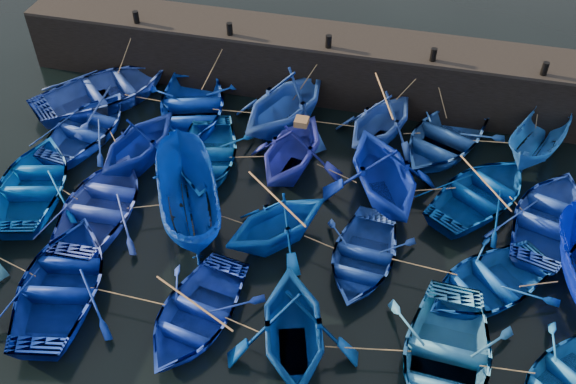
% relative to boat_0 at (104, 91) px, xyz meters
% --- Properties ---
extents(ground, '(120.00, 120.00, 0.00)m').
position_rel_boat_0_xyz_m(ground, '(8.82, -7.40, -0.60)').
color(ground, black).
rests_on(ground, ground).
extents(quay_wall, '(26.00, 2.50, 2.50)m').
position_rel_boat_0_xyz_m(quay_wall, '(8.82, 3.10, 0.65)').
color(quay_wall, black).
rests_on(quay_wall, ground).
extents(quay_top, '(26.00, 2.50, 0.12)m').
position_rel_boat_0_xyz_m(quay_top, '(8.82, 3.10, 1.96)').
color(quay_top, black).
rests_on(quay_top, quay_wall).
extents(bollard_0, '(0.24, 0.24, 0.50)m').
position_rel_boat_0_xyz_m(bollard_0, '(0.82, 2.20, 2.27)').
color(bollard_0, black).
rests_on(bollard_0, quay_top).
extents(bollard_1, '(0.24, 0.24, 0.50)m').
position_rel_boat_0_xyz_m(bollard_1, '(4.82, 2.20, 2.27)').
color(bollard_1, black).
rests_on(bollard_1, quay_top).
extents(bollard_2, '(0.24, 0.24, 0.50)m').
position_rel_boat_0_xyz_m(bollard_2, '(8.82, 2.20, 2.27)').
color(bollard_2, black).
rests_on(bollard_2, quay_top).
extents(bollard_3, '(0.24, 0.24, 0.50)m').
position_rel_boat_0_xyz_m(bollard_3, '(12.82, 2.20, 2.27)').
color(bollard_3, black).
rests_on(bollard_3, quay_top).
extents(bollard_4, '(0.24, 0.24, 0.50)m').
position_rel_boat_0_xyz_m(bollard_4, '(16.82, 2.20, 2.27)').
color(bollard_4, black).
rests_on(bollard_4, quay_top).
extents(boat_0, '(6.95, 7.08, 1.20)m').
position_rel_boat_0_xyz_m(boat_0, '(0.00, 0.00, 0.00)').
color(boat_0, '#213D94').
rests_on(boat_0, ground).
extents(boat_1, '(5.39, 6.41, 1.14)m').
position_rel_boat_0_xyz_m(boat_1, '(3.82, -0.08, -0.03)').
color(boat_1, '#0732BD').
rests_on(boat_1, ground).
extents(boat_2, '(5.74, 6.10, 2.56)m').
position_rel_boat_0_xyz_m(boat_2, '(7.64, 0.11, 0.68)').
color(boat_2, '#1D45A0').
rests_on(boat_2, ground).
extents(boat_3, '(4.77, 5.05, 2.11)m').
position_rel_boat_0_xyz_m(boat_3, '(11.33, 0.18, 0.45)').
color(boat_3, '#2348A2').
rests_on(boat_3, ground).
extents(boat_4, '(5.33, 6.07, 1.05)m').
position_rel_boat_0_xyz_m(boat_4, '(13.74, 0.37, -0.08)').
color(boat_4, navy).
rests_on(boat_4, ground).
extents(boat_5, '(3.09, 4.51, 1.63)m').
position_rel_boat_0_xyz_m(boat_5, '(17.07, 0.58, 0.22)').
color(boat_5, '#1A529E').
rests_on(boat_5, ground).
extents(boat_6, '(3.96, 5.07, 0.96)m').
position_rel_boat_0_xyz_m(boat_6, '(0.40, -2.27, -0.12)').
color(boat_6, '#193BA6').
rests_on(boat_6, ground).
extents(boat_7, '(4.33, 4.72, 2.09)m').
position_rel_boat_0_xyz_m(boat_7, '(3.06, -3.25, 0.45)').
color(boat_7, navy).
rests_on(boat_7, ground).
extents(boat_8, '(4.29, 5.28, 0.97)m').
position_rel_boat_0_xyz_m(boat_8, '(5.38, -2.77, -0.12)').
color(boat_8, blue).
rests_on(boat_8, ground).
extents(boat_9, '(4.27, 4.73, 2.20)m').
position_rel_boat_0_xyz_m(boat_9, '(8.54, -2.37, 0.50)').
color(boat_9, '#1F2898').
rests_on(boat_9, ground).
extents(boat_10, '(5.70, 6.00, 2.48)m').
position_rel_boat_0_xyz_m(boat_10, '(11.87, -2.99, 0.64)').
color(boat_10, '#0721A5').
rests_on(boat_10, ground).
extents(boat_11, '(5.39, 5.76, 0.97)m').
position_rel_boat_0_xyz_m(boat_11, '(15.21, -2.43, -0.11)').
color(boat_11, navy).
rests_on(boat_11, ground).
extents(boat_12, '(4.73, 5.68, 1.02)m').
position_rel_boat_0_xyz_m(boat_12, '(17.46, -3.11, -0.09)').
color(boat_12, '#193CA9').
rests_on(boat_12, ground).
extents(boat_13, '(4.70, 5.69, 1.02)m').
position_rel_boat_0_xyz_m(boat_13, '(0.14, -5.72, -0.09)').
color(boat_13, '#0044A3').
rests_on(boat_13, ground).
extents(boat_14, '(3.80, 5.15, 1.04)m').
position_rel_boat_0_xyz_m(boat_14, '(2.90, -6.12, -0.08)').
color(boat_14, blue).
rests_on(boat_14, ground).
extents(boat_15, '(4.14, 5.54, 2.02)m').
position_rel_boat_0_xyz_m(boat_15, '(5.81, -5.66, 0.41)').
color(boat_15, navy).
rests_on(boat_15, ground).
extents(boat_16, '(4.86, 4.90, 1.95)m').
position_rel_boat_0_xyz_m(boat_16, '(8.88, -5.90, 0.38)').
color(boat_16, '#0545BF').
rests_on(boat_16, ground).
extents(boat_17, '(3.25, 4.35, 0.86)m').
position_rel_boat_0_xyz_m(boat_17, '(11.70, -6.19, -0.17)').
color(boat_17, navy).
rests_on(boat_17, ground).
extents(boat_18, '(5.37, 5.34, 0.92)m').
position_rel_boat_0_xyz_m(boat_18, '(15.48, -6.35, -0.14)').
color(boat_18, '#093F92').
rests_on(boat_18, ground).
extents(boat_21, '(4.62, 5.77, 1.07)m').
position_rel_boat_0_xyz_m(boat_21, '(3.29, -9.46, -0.07)').
color(boat_21, navy).
rests_on(boat_21, ground).
extents(boat_22, '(3.79, 4.81, 0.90)m').
position_rel_boat_0_xyz_m(boat_22, '(7.44, -9.51, -0.15)').
color(boat_22, '#112C9D').
rests_on(boat_22, ground).
extents(boat_23, '(4.73, 5.11, 2.22)m').
position_rel_boat_0_xyz_m(boat_23, '(10.36, -9.76, 0.51)').
color(boat_23, navy).
rests_on(boat_23, ground).
extents(boat_24, '(3.81, 5.17, 1.04)m').
position_rel_boat_0_xyz_m(boat_24, '(14.42, -9.34, -0.08)').
color(boat_24, '#246DB3').
rests_on(boat_24, ground).
extents(boat_25, '(5.05, 5.28, 0.89)m').
position_rel_boat_0_xyz_m(boat_25, '(17.63, -9.22, -0.16)').
color(boat_25, '#0E54A5').
rests_on(boat_25, ground).
extents(wooden_crate, '(0.45, 0.46, 0.23)m').
position_rel_boat_0_xyz_m(wooden_crate, '(8.84, -2.37, 1.71)').
color(wooden_crate, brown).
rests_on(wooden_crate, boat_9).
extents(mooring_ropes, '(17.51, 11.90, 2.10)m').
position_rel_boat_0_xyz_m(mooring_ropes, '(8.80, -2.71, 0.27)').
color(mooring_ropes, tan).
rests_on(mooring_ropes, ground).
extents(loose_oars, '(10.02, 11.77, 1.26)m').
position_rel_boat_0_xyz_m(loose_oars, '(10.71, -4.42, 0.91)').
color(loose_oars, '#99724C').
rests_on(loose_oars, ground).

